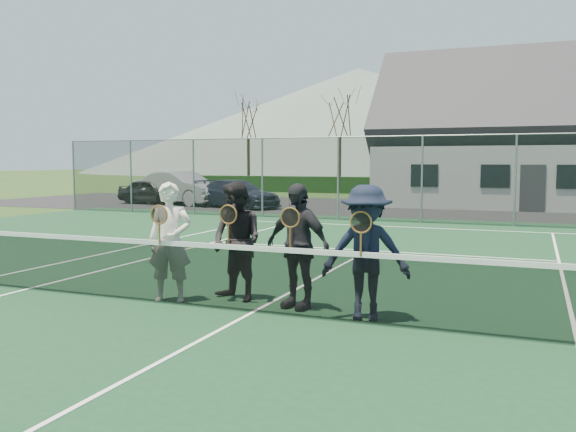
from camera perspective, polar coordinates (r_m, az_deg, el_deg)
name	(u,v)px	position (r m, az deg, el deg)	size (l,w,h in m)	color
ground	(447,210)	(27.85, 14.62, 0.58)	(220.00, 220.00, 0.00)	#264117
court_surface	(253,314)	(8.61, -3.33, -9.10)	(30.00, 30.00, 0.02)	#14381E
tarmac_carpark	(359,207)	(28.64, 6.66, 0.84)	(40.00, 12.00, 0.01)	black
hedge_row	(473,187)	(39.73, 16.90, 2.63)	(40.00, 1.20, 1.10)	black
hill_west	(358,121)	(106.67, 6.57, 8.78)	(110.00, 110.00, 18.00)	#56675E
car_a	(153,192)	(31.29, -12.56, 2.24)	(1.47, 3.65, 1.24)	black
car_b	(181,188)	(30.45, -9.94, 2.58)	(1.73, 4.97, 1.64)	#92949A
car_c	(238,194)	(28.02, -4.71, 2.07)	(1.80, 4.43, 1.28)	#181B30
court_markings	(253,312)	(8.61, -3.33, -9.00)	(11.03, 23.83, 0.01)	white
tennis_net	(252,276)	(8.50, -3.35, -5.64)	(11.68, 0.08, 1.10)	slate
perimeter_fence	(422,179)	(21.35, 12.42, 3.39)	(30.07, 0.07, 3.02)	slate
clubhouse	(547,122)	(31.59, 23.03, 8.10)	(15.60, 8.20, 7.70)	silver
tree_a	(248,111)	(45.17, -3.75, 9.76)	(3.20, 3.20, 7.77)	#332312
tree_b	(340,108)	(42.60, 4.89, 10.04)	(3.20, 3.20, 7.77)	#3C2415
tree_c	(510,102)	(40.73, 20.07, 9.98)	(3.20, 3.20, 7.77)	#3A2315
player_a	(170,242)	(9.33, -10.99, -2.38)	(0.76, 0.62, 1.80)	white
player_b	(237,241)	(9.24, -4.81, -2.38)	(1.05, 0.93, 1.80)	black
player_c	(297,246)	(8.72, 0.87, -2.80)	(1.13, 0.69, 1.80)	#232429
player_d	(366,253)	(8.14, 7.32, -3.42)	(1.28, 0.91, 1.80)	black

